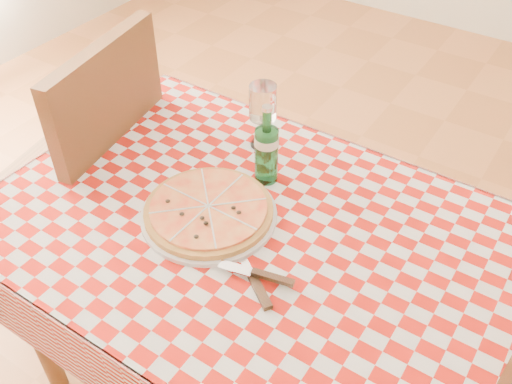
{
  "coord_description": "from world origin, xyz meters",
  "views": [
    {
      "loc": [
        0.56,
        -0.81,
        1.74
      ],
      "look_at": [
        -0.02,
        0.06,
        0.82
      ],
      "focal_mm": 40.0,
      "sensor_mm": 36.0,
      "label": 1
    }
  ],
  "objects_px": {
    "pizza_plate": "(209,210)",
    "water_bottle": "(267,144)",
    "dining_table": "(250,254)",
    "chair_far": "(92,168)",
    "wine_glass": "(263,117)"
  },
  "relations": [
    {
      "from": "pizza_plate",
      "to": "water_bottle",
      "type": "relative_size",
      "value": 1.49
    },
    {
      "from": "dining_table",
      "to": "pizza_plate",
      "type": "xyz_separation_m",
      "value": [
        -0.1,
        -0.02,
        0.12
      ]
    },
    {
      "from": "dining_table",
      "to": "chair_far",
      "type": "relative_size",
      "value": 1.15
    },
    {
      "from": "chair_far",
      "to": "water_bottle",
      "type": "distance_m",
      "value": 0.66
    },
    {
      "from": "chair_far",
      "to": "pizza_plate",
      "type": "height_order",
      "value": "chair_far"
    },
    {
      "from": "dining_table",
      "to": "water_bottle",
      "type": "height_order",
      "value": "water_bottle"
    },
    {
      "from": "pizza_plate",
      "to": "water_bottle",
      "type": "height_order",
      "value": "water_bottle"
    },
    {
      "from": "chair_far",
      "to": "wine_glass",
      "type": "relative_size",
      "value": 5.38
    },
    {
      "from": "water_bottle",
      "to": "wine_glass",
      "type": "height_order",
      "value": "water_bottle"
    },
    {
      "from": "pizza_plate",
      "to": "wine_glass",
      "type": "bearing_deg",
      "value": 98.88
    },
    {
      "from": "dining_table",
      "to": "pizza_plate",
      "type": "bearing_deg",
      "value": -167.12
    },
    {
      "from": "chair_far",
      "to": "wine_glass",
      "type": "height_order",
      "value": "chair_far"
    },
    {
      "from": "wine_glass",
      "to": "pizza_plate",
      "type": "bearing_deg",
      "value": -81.12
    },
    {
      "from": "dining_table",
      "to": "wine_glass",
      "type": "relative_size",
      "value": 6.18
    },
    {
      "from": "dining_table",
      "to": "chair_far",
      "type": "bearing_deg",
      "value": 173.32
    }
  ]
}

